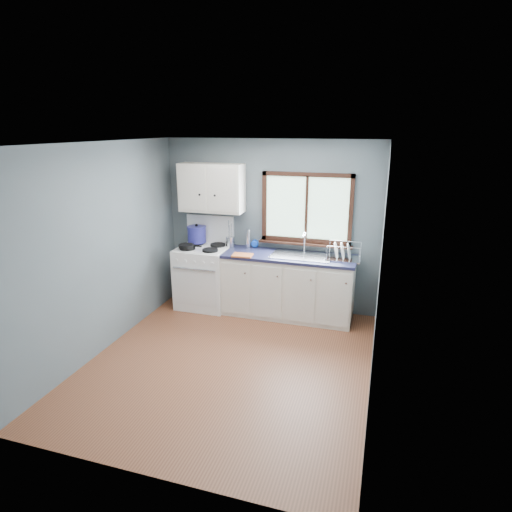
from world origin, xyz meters
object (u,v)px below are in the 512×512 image
(skillet, at_px, (187,246))
(stockpot, at_px, (197,234))
(base_cabinets, at_px, (288,289))
(thermos, at_px, (248,239))
(sink, at_px, (301,260))
(utensil_crock, at_px, (230,242))
(gas_range, at_px, (204,275))
(dish_rack, at_px, (343,255))

(skillet, xyz_separation_m, stockpot, (0.02, 0.33, 0.10))
(skillet, bearing_deg, base_cabinets, -1.21)
(stockpot, distance_m, thermos, 0.81)
(sink, distance_m, stockpot, 1.67)
(sink, bearing_deg, utensil_crock, 172.60)
(gas_range, height_order, skillet, gas_range)
(gas_range, distance_m, sink, 1.53)
(gas_range, relative_size, sink, 1.62)
(stockpot, height_order, dish_rack, stockpot)
(base_cabinets, bearing_deg, dish_rack, 1.65)
(base_cabinets, distance_m, utensil_crock, 1.12)
(thermos, bearing_deg, dish_rack, -6.44)
(dish_rack, bearing_deg, sink, -178.31)
(gas_range, xyz_separation_m, utensil_crock, (0.37, 0.16, 0.51))
(gas_range, height_order, stockpot, gas_range)
(gas_range, distance_m, thermos, 0.88)
(base_cabinets, bearing_deg, stockpot, 174.79)
(thermos, distance_m, dish_rack, 1.43)
(utensil_crock, bearing_deg, stockpot, -178.91)
(skillet, xyz_separation_m, dish_rack, (2.24, 0.21, -0.00))
(skillet, bearing_deg, gas_range, 34.69)
(sink, bearing_deg, skillet, -173.42)
(base_cabinets, distance_m, stockpot, 1.62)
(sink, bearing_deg, base_cabinets, 179.87)
(sink, xyz_separation_m, utensil_crock, (-1.11, 0.14, 0.14))
(gas_range, bearing_deg, stockpot, 137.27)
(stockpot, height_order, utensil_crock, utensil_crock)
(sink, relative_size, stockpot, 2.82)
(base_cabinets, relative_size, dish_rack, 4.08)
(stockpot, height_order, thermos, stockpot)
(sink, distance_m, utensil_crock, 1.13)
(utensil_crock, bearing_deg, sink, -7.40)
(utensil_crock, bearing_deg, dish_rack, -4.16)
(thermos, bearing_deg, sink, -12.17)
(sink, relative_size, utensil_crock, 2.08)
(sink, relative_size, thermos, 2.94)
(gas_range, relative_size, thermos, 4.77)
(gas_range, xyz_separation_m, sink, (1.49, 0.02, 0.37))
(sink, height_order, skillet, sink)
(base_cabinets, xyz_separation_m, thermos, (-0.66, 0.18, 0.65))
(base_cabinets, xyz_separation_m, sink, (0.18, -0.00, 0.45))
(base_cabinets, height_order, stockpot, stockpot)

